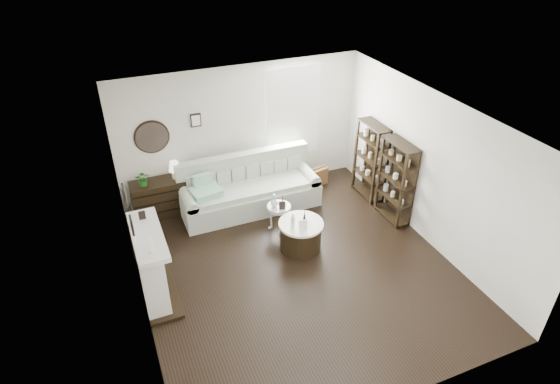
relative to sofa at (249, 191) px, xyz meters
name	(u,v)px	position (x,y,z in m)	size (l,w,h in m)	color
room	(276,115)	(0.85, 0.62, 1.25)	(5.50, 5.50, 5.50)	black
fireplace	(151,267)	(-2.20, -1.78, 0.19)	(0.50, 1.40, 1.84)	silver
shelf_unit_far	(370,161)	(2.45, -0.53, 0.45)	(0.30, 0.80, 1.60)	black
shelf_unit_near	(396,181)	(2.45, -1.43, 0.45)	(0.30, 0.80, 1.60)	black
sofa	(249,191)	(0.00, 0.00, 0.00)	(2.73, 0.95, 1.06)	#A7B19E
quilt	(206,192)	(-0.89, -0.14, 0.27)	(0.55, 0.45, 0.14)	#248763
suitcase	(315,177)	(1.59, 0.21, -0.16)	(0.58, 0.19, 0.38)	brown
dresser	(161,198)	(-1.66, 0.39, 0.02)	(1.11, 0.48, 0.74)	black
table_lamp	(175,170)	(-1.34, 0.39, 0.57)	(0.22, 0.22, 0.36)	white
potted_plant	(143,179)	(-1.94, 0.34, 0.54)	(0.27, 0.23, 0.30)	#205C1A
drum_table	(301,235)	(0.40, -1.64, -0.07)	(0.79, 0.79, 0.55)	black
pedestal_table	(279,208)	(0.25, -0.99, 0.14)	(0.45, 0.45, 0.54)	white
eiffel_drum	(304,215)	(0.48, -1.58, 0.29)	(0.11, 0.11, 0.20)	black
bottle_drum	(293,221)	(0.20, -1.72, 0.35)	(0.07, 0.07, 0.30)	silver
card_frame_drum	(303,225)	(0.34, -1.83, 0.29)	(0.14, 0.01, 0.19)	silver
eiffel_ped	(283,200)	(0.33, -0.96, 0.27)	(0.09, 0.09, 0.16)	black
flask_ped	(274,200)	(0.17, -0.97, 0.32)	(0.14, 0.14, 0.26)	silver
card_frame_ped	(282,205)	(0.26, -1.10, 0.26)	(0.12, 0.01, 0.16)	black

